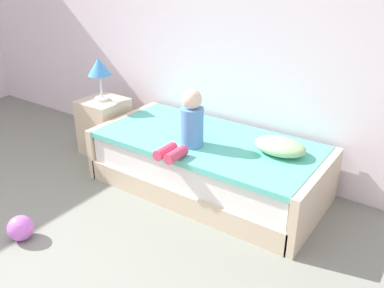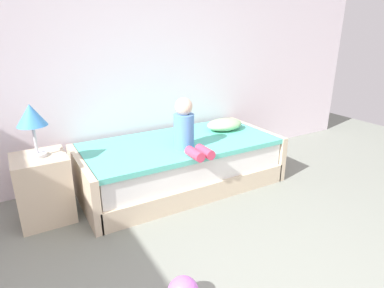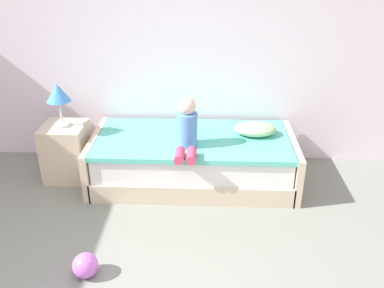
{
  "view_description": "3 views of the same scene",
  "coord_description": "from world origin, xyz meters",
  "px_view_note": "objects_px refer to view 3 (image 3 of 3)",
  "views": [
    {
      "loc": [
        2.26,
        -0.78,
        2.0
      ],
      "look_at": [
        0.5,
        1.75,
        0.55
      ],
      "focal_mm": 37.82,
      "sensor_mm": 36.0,
      "label": 1
    },
    {
      "loc": [
        -1.0,
        -0.83,
        1.63
      ],
      "look_at": [
        0.5,
        1.75,
        0.55
      ],
      "focal_mm": 30.36,
      "sensor_mm": 36.0,
      "label": 2
    },
    {
      "loc": [
        0.65,
        -1.82,
        2.31
      ],
      "look_at": [
        0.5,
        1.75,
        0.55
      ],
      "focal_mm": 38.55,
      "sensor_mm": 36.0,
      "label": 3
    }
  ],
  "objects_px": {
    "bed": "(193,159)",
    "child_figure": "(187,128)",
    "table_lamp": "(58,95)",
    "toy_ball": "(85,265)",
    "pillow": "(255,129)",
    "nightstand": "(67,152)"
  },
  "relations": [
    {
      "from": "toy_ball",
      "to": "nightstand",
      "type": "bearing_deg",
      "value": 111.72
    },
    {
      "from": "bed",
      "to": "toy_ball",
      "type": "bearing_deg",
      "value": -117.61
    },
    {
      "from": "nightstand",
      "to": "table_lamp",
      "type": "xyz_separation_m",
      "value": [
        0.0,
        0.0,
        0.64
      ]
    },
    {
      "from": "bed",
      "to": "nightstand",
      "type": "bearing_deg",
      "value": 179.16
    },
    {
      "from": "child_figure",
      "to": "bed",
      "type": "bearing_deg",
      "value": 77.59
    },
    {
      "from": "bed",
      "to": "child_figure",
      "type": "relative_size",
      "value": 4.14
    },
    {
      "from": "nightstand",
      "to": "child_figure",
      "type": "height_order",
      "value": "child_figure"
    },
    {
      "from": "bed",
      "to": "table_lamp",
      "type": "xyz_separation_m",
      "value": [
        -1.35,
        0.02,
        0.69
      ]
    },
    {
      "from": "nightstand",
      "to": "table_lamp",
      "type": "height_order",
      "value": "table_lamp"
    },
    {
      "from": "table_lamp",
      "to": "toy_ball",
      "type": "height_order",
      "value": "table_lamp"
    },
    {
      "from": "pillow",
      "to": "toy_ball",
      "type": "height_order",
      "value": "pillow"
    },
    {
      "from": "table_lamp",
      "to": "pillow",
      "type": "relative_size",
      "value": 1.02
    },
    {
      "from": "table_lamp",
      "to": "nightstand",
      "type": "bearing_deg",
      "value": 0.0
    },
    {
      "from": "toy_ball",
      "to": "table_lamp",
      "type": "bearing_deg",
      "value": 111.72
    },
    {
      "from": "toy_ball",
      "to": "bed",
      "type": "bearing_deg",
      "value": 62.39
    },
    {
      "from": "bed",
      "to": "toy_ball",
      "type": "relative_size",
      "value": 10.74
    },
    {
      "from": "child_figure",
      "to": "pillow",
      "type": "bearing_deg",
      "value": 25.5
    },
    {
      "from": "bed",
      "to": "toy_ball",
      "type": "height_order",
      "value": "bed"
    },
    {
      "from": "table_lamp",
      "to": "child_figure",
      "type": "bearing_deg",
      "value": -10.82
    },
    {
      "from": "table_lamp",
      "to": "pillow",
      "type": "height_order",
      "value": "table_lamp"
    },
    {
      "from": "nightstand",
      "to": "bed",
      "type": "bearing_deg",
      "value": -0.84
    },
    {
      "from": "table_lamp",
      "to": "child_figure",
      "type": "height_order",
      "value": "table_lamp"
    }
  ]
}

